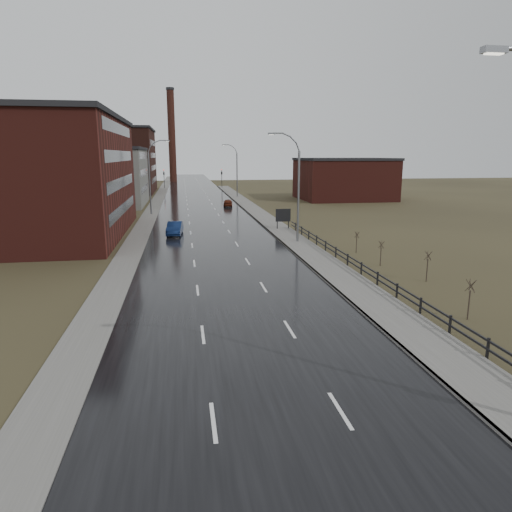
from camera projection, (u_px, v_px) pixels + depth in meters
name	position (u px, v px, depth m)	size (l,w,h in m)	color
ground	(308.00, 499.00, 12.37)	(320.00, 320.00, 0.00)	#2D2819
road	(204.00, 215.00, 70.19)	(14.00, 300.00, 0.06)	black
sidewalk_right	(298.00, 244.00, 47.41)	(3.20, 180.00, 0.18)	#595651
curb_right	(284.00, 244.00, 47.18)	(0.16, 180.00, 0.18)	slate
sidewalk_left	(149.00, 216.00, 68.92)	(2.40, 260.00, 0.12)	#595651
warehouse_near	(20.00, 177.00, 51.03)	(22.44, 28.56, 13.50)	#471914
warehouse_mid	(100.00, 176.00, 83.62)	(16.32, 20.40, 10.50)	slate
warehouse_far	(99.00, 161.00, 111.22)	(26.52, 24.48, 15.50)	#331611
building_right	(344.00, 179.00, 95.16)	(18.36, 16.32, 8.50)	#471914
smokestack	(172.00, 135.00, 152.65)	(2.70, 2.70, 30.70)	#331611
streetlight_right_mid	(296.00, 187.00, 47.11)	(3.36, 0.28, 11.35)	slate
streetlight_left	(151.00, 177.00, 69.67)	(3.36, 0.28, 11.35)	slate
streetlight_right_far	(236.00, 170.00, 99.16)	(3.36, 0.28, 11.35)	slate
guardrail	(382.00, 280.00, 31.45)	(0.10, 53.05, 1.10)	black
shrub_c	(469.00, 299.00, 25.60)	(0.55, 0.58, 2.33)	#382D23
shrub_d	(427.00, 265.00, 33.38)	(0.54, 0.57, 2.29)	#382D23
shrub_e	(381.00, 253.00, 38.15)	(0.50, 0.53, 2.12)	#382D23
shrub_f	(357.00, 242.00, 43.19)	(0.49, 0.51, 2.04)	#382D23
billboard	(283.00, 216.00, 56.35)	(1.88, 0.17, 2.63)	black
traffic_light_left	(164.00, 172.00, 125.79)	(0.58, 2.73, 5.30)	black
traffic_light_right	(222.00, 171.00, 128.26)	(0.58, 2.73, 5.30)	black
car_near	(175.00, 229.00, 52.77)	(1.62, 4.64, 1.53)	#0E1E46
car_far	(228.00, 203.00, 81.85)	(1.60, 3.98, 1.35)	#501B0D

